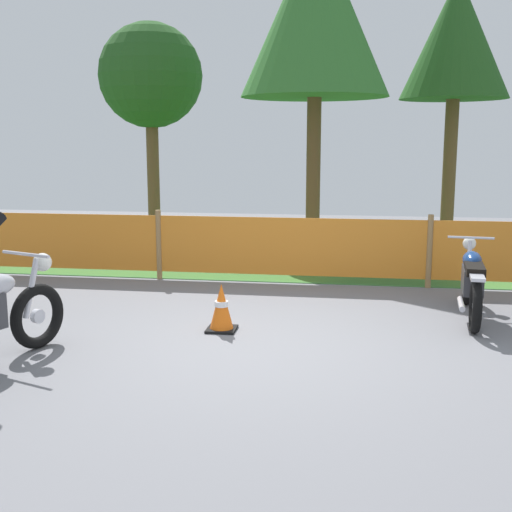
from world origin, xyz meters
TOP-DOWN VIEW (x-y plane):
  - ground at (0.00, 0.00)m, footprint 24.00×24.00m
  - grass_verge at (0.00, 6.70)m, footprint 24.00×7.45m
  - barrier_fence at (0.00, 2.98)m, footprint 11.98×0.08m
  - tree_leftmost at (-3.67, 8.10)m, footprint 2.32×2.32m
  - tree_near_left at (0.09, 6.61)m, footprint 2.88×2.88m
  - tree_near_right at (2.90, 8.08)m, footprint 2.25×2.25m
  - motorcycle_lead at (2.31, 1.44)m, footprint 0.56×1.89m
  - traffic_cone at (-0.50, 0.45)m, footprint 0.32×0.32m

SIDE VIEW (x-z plane):
  - ground at x=0.00m, z-range -0.02..0.00m
  - grass_verge at x=0.00m, z-range 0.00..0.01m
  - traffic_cone at x=-0.50m, z-range -0.01..0.52m
  - motorcycle_lead at x=2.31m, z-range -0.01..0.88m
  - barrier_fence at x=0.00m, z-range 0.02..1.07m
  - tree_leftmost at x=-3.67m, z-range 1.14..5.81m
  - tree_near_right at x=2.90m, z-range 1.42..6.84m
  - tree_near_left at x=0.09m, z-range 1.43..7.52m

